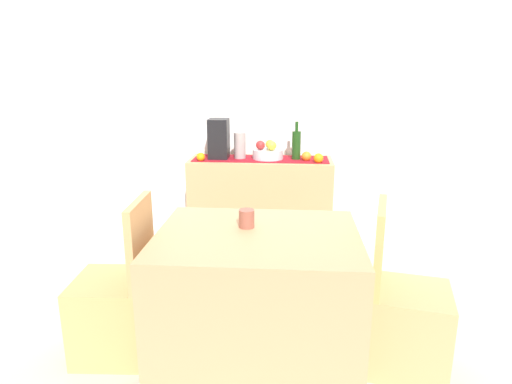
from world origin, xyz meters
The scene contains 18 objects.
ground_plane centered at (0.00, 0.00, -0.01)m, with size 6.40×6.40×0.02m, color beige.
room_wall_rear centered at (0.00, 1.18, 1.35)m, with size 6.40×0.06×2.70m, color silver.
sideboard_console centered at (0.03, 0.92, 0.42)m, with size 1.18×0.42×0.83m, color tan.
table_runner centered at (0.03, 0.92, 0.84)m, with size 1.11×0.32×0.01m, color maroon.
fruit_bowl centered at (0.09, 0.92, 0.88)m, with size 0.25×0.25×0.08m, color silver.
apple_front centered at (0.12, 0.87, 0.96)m, with size 0.08×0.08×0.08m, color gold.
apple_upper centered at (0.03, 0.90, 0.95)m, with size 0.07×0.07×0.07m, color #AE2828.
apple_left centered at (0.10, 0.96, 0.95)m, with size 0.07×0.07×0.07m, color gold.
wine_bottle centered at (0.32, 0.92, 0.96)m, with size 0.07×0.07×0.31m.
coffee_maker centered at (-0.32, 0.92, 1.00)m, with size 0.16×0.18×0.33m, color black.
ceramic_vase centered at (-0.14, 0.92, 0.94)m, with size 0.10×0.10×0.22m, color #9C928F.
orange_loose_far centered at (0.50, 0.80, 0.87)m, with size 0.08×0.08×0.08m, color orange.
orange_loose_near_bowl centered at (-0.45, 0.80, 0.87)m, with size 0.07×0.07×0.07m, color orange.
orange_loose_mid centered at (0.40, 0.87, 0.87)m, with size 0.08×0.08×0.08m, color orange.
dining_table centered at (0.11, -0.57, 0.37)m, with size 1.05×0.84×0.74m, color tan.
coffee_cup centered at (0.05, -0.48, 0.79)m, with size 0.08×0.08×0.10m, color brown.
chair_near_window centered at (-0.67, -0.57, 0.27)m, with size 0.42×0.42×0.90m.
chair_by_corner centered at (0.90, -0.57, 0.27)m, with size 0.47×0.47×0.90m.
Camera 1 is at (0.27, -2.72, 1.56)m, focal length 31.45 mm.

